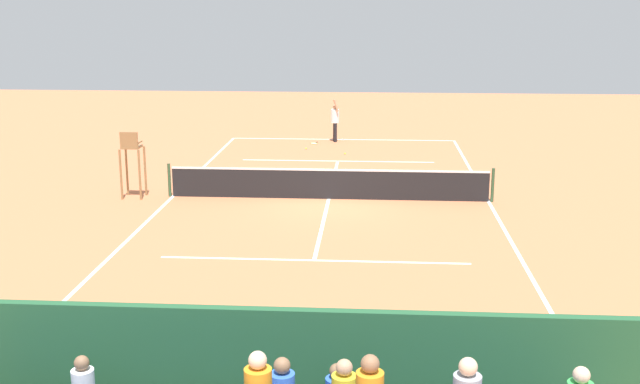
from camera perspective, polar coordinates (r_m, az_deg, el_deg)
The scene contains 9 objects.
ground_plane at distance 24.65m, azimuth 0.64°, elevation -0.51°, with size 60.00×60.00×0.00m, color #CC7047.
court_line_markings at distance 24.69m, azimuth 0.65°, elevation -0.48°, with size 10.10×22.20×0.01m.
tennis_net at distance 24.54m, azimuth 0.65°, elevation 0.63°, with size 10.30×0.10×1.07m.
backdrop_wall at distance 11.17m, azimuth -3.65°, elevation -13.25°, with size 18.00×0.16×2.00m, color #235633.
umpire_chair at distance 25.23m, azimuth -13.60°, elevation 2.49°, with size 0.67×0.67×2.14m.
tennis_player at distance 34.70m, azimuth 1.11°, elevation 5.36°, with size 0.42×0.55×1.93m.
tennis_racket at distance 34.34m, azimuth -0.42°, elevation 3.58°, with size 0.38×0.59×0.03m.
tennis_ball_near at distance 31.93m, azimuth 1.84°, elevation 2.83°, with size 0.07×0.07×0.07m, color #CCDB33.
tennis_ball_far at distance 33.02m, azimuth -1.03°, elevation 3.20°, with size 0.07×0.07×0.07m, color #CCDB33.
Camera 1 is at (-1.38, 23.86, 6.06)m, focal length 43.79 mm.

